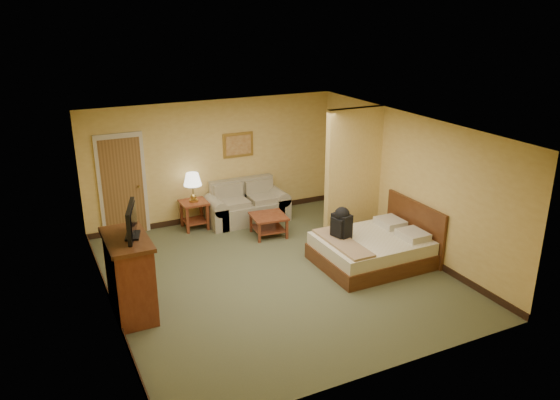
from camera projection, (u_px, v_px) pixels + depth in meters
floor at (275, 275)px, 9.49m from camera, size 6.00×6.00×0.00m
ceiling at (274, 128)px, 8.62m from camera, size 6.00×6.00×0.00m
back_wall at (214, 161)px, 11.60m from camera, size 5.50×0.02×2.60m
left_wall at (104, 233)px, 7.93m from camera, size 0.02×6.00×2.60m
right_wall at (407, 183)px, 10.19m from camera, size 0.02×6.00×2.60m
partition at (353, 174)px, 10.72m from camera, size 1.20×0.15×2.60m
door at (123, 186)px, 10.86m from camera, size 0.94×0.16×2.10m
baseboard at (217, 215)px, 12.01m from camera, size 5.50×0.02×0.12m
loveseat at (247, 208)px, 11.80m from camera, size 1.74×0.81×0.88m
side_table at (194, 211)px, 11.36m from camera, size 0.54×0.54×0.59m
table_lamp at (192, 180)px, 11.13m from camera, size 0.37×0.37×0.61m
coffee_table at (269, 221)px, 11.03m from camera, size 0.74×0.74×0.43m
wall_picture at (238, 145)px, 11.70m from camera, size 0.68×0.04×0.53m
dresser at (130, 276)px, 8.11m from camera, size 0.61×1.17×1.25m
tv at (131, 222)px, 7.86m from camera, size 0.29×0.77×0.48m
bed at (374, 248)px, 9.85m from camera, size 1.93×1.61×1.04m
backpack at (342, 222)px, 9.64m from camera, size 0.30×0.38×0.58m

